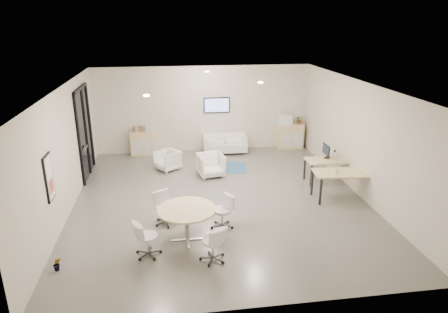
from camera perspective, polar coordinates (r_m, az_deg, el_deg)
name	(u,v)px	position (r m, az deg, el deg)	size (l,w,h in m)	color
room_shell	(219,145)	(10.73, -0.65, 1.61)	(9.60, 10.60, 4.80)	#605E57
glass_door	(85,130)	(13.33, -19.29, 3.61)	(0.09, 1.90, 2.85)	black
artwork	(49,178)	(9.52, -23.70, -2.78)	(0.05, 0.54, 1.04)	black
wall_tv	(217,105)	(15.04, -1.04, 7.35)	(0.98, 0.06, 0.58)	black
ceiling_spots	(208,82)	(11.15, -2.30, 10.62)	(3.14, 4.14, 0.03)	#FFEAC6
sideboard_left	(141,143)	(15.09, -11.73, 1.86)	(0.79, 0.41, 0.89)	#DDC585
sideboard_right	(290,136)	(15.73, 9.40, 2.89)	(0.98, 0.47, 0.98)	#DDC585
books	(139,129)	(14.95, -12.02, 3.89)	(0.46, 0.14, 0.22)	red
printer	(285,120)	(15.50, 8.73, 5.23)	(0.59, 0.51, 0.37)	white
loveseat	(225,144)	(15.07, 0.10, 1.80)	(1.64, 0.87, 0.60)	silver
blue_rug	(222,167)	(13.65, -0.31, -1.53)	(1.62, 1.08, 0.01)	#294E7D
armchair_left	(167,159)	(13.48, -8.08, -0.41)	(0.70, 0.66, 0.72)	silver
armchair_right	(211,164)	(12.80, -1.90, -1.07)	(0.79, 0.74, 0.81)	silver
desk_rear	(329,162)	(12.67, 14.72, -0.76)	(1.41, 0.73, 0.73)	#DDC585
desk_front	(341,175)	(11.57, 16.41, -2.54)	(1.58, 0.90, 0.79)	#DDC585
monitor	(326,151)	(12.69, 14.41, 0.77)	(0.20, 0.50, 0.44)	black
round_table	(187,212)	(9.07, -5.36, -7.89)	(1.33, 1.33, 0.81)	#DDC585
meeting_chairs	(187,224)	(9.22, -5.30, -9.64)	(2.53, 2.53, 0.82)	white
plant_cabinet	(299,120)	(15.66, 10.71, 5.08)	(0.29, 0.32, 0.25)	#3F7F3F
plant_floor	(58,267)	(9.03, -22.67, -14.42)	(0.16, 0.30, 0.13)	#3F7F3F
cup	(337,171)	(11.43, 15.80, -2.01)	(0.12, 0.09, 0.12)	white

